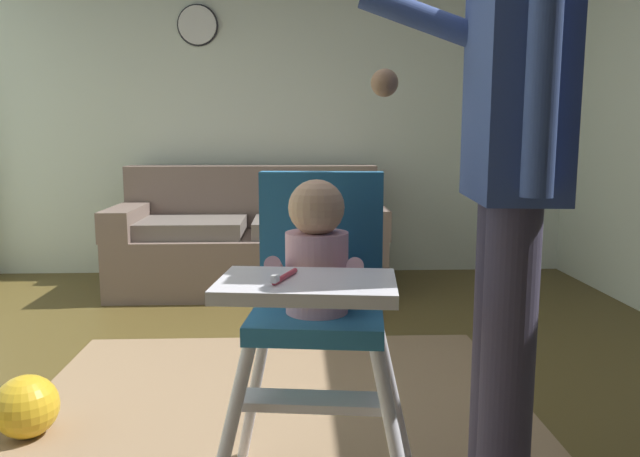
% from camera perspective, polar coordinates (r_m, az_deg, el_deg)
% --- Properties ---
extents(ground, '(6.14, 7.00, 0.10)m').
position_cam_1_polar(ground, '(2.39, -5.56, -19.53)').
color(ground, brown).
extents(wall_far, '(5.34, 0.06, 2.56)m').
position_cam_1_polar(wall_far, '(4.84, -3.97, 11.00)').
color(wall_far, silver).
rests_on(wall_far, ground).
extents(area_rug, '(2.02, 2.47, 0.01)m').
position_cam_1_polar(area_rug, '(2.21, -4.35, -20.47)').
color(area_rug, '#967858').
rests_on(area_rug, ground).
extents(couch, '(1.88, 0.86, 0.86)m').
position_cam_1_polar(couch, '(4.39, -6.42, -1.20)').
color(couch, '#756258').
rests_on(couch, ground).
extents(high_chair, '(0.67, 0.78, 0.98)m').
position_cam_1_polar(high_chair, '(1.68, -0.23, -5.05)').
color(high_chair, white).
rests_on(high_chair, ground).
extents(adult_standing, '(0.51, 0.53, 1.72)m').
position_cam_1_polar(adult_standing, '(1.67, 17.25, 4.68)').
color(adult_standing, '#413C53').
rests_on(adult_standing, ground).
extents(toy_ball, '(0.23, 0.23, 0.23)m').
position_cam_1_polar(toy_ball, '(2.52, -25.79, -14.78)').
color(toy_ball, gold).
rests_on(toy_ball, ground).
extents(wall_clock, '(0.31, 0.04, 0.31)m').
position_cam_1_polar(wall_clock, '(4.92, -11.39, 18.16)').
color(wall_clock, white).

